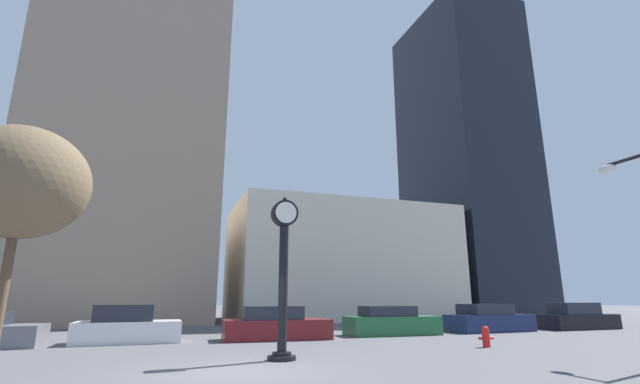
% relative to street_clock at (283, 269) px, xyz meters
% --- Properties ---
extents(ground_plane, '(200.00, 200.00, 0.00)m').
position_rel_street_clock_xyz_m(ground_plane, '(-1.59, -1.51, -2.58)').
color(ground_plane, '#515156').
extents(building_tall_tower, '(13.17, 12.00, 35.69)m').
position_rel_street_clock_xyz_m(building_tall_tower, '(-6.81, 22.49, 15.26)').
color(building_tall_tower, gray).
rests_on(building_tall_tower, ground_plane).
extents(building_storefront_row, '(18.12, 12.00, 9.31)m').
position_rel_street_clock_xyz_m(building_storefront_row, '(10.59, 22.49, 2.07)').
color(building_storefront_row, beige).
rests_on(building_storefront_row, ground_plane).
extents(building_glass_modern, '(8.91, 12.00, 31.69)m').
position_rel_street_clock_xyz_m(building_glass_modern, '(24.88, 22.49, 13.26)').
color(building_glass_modern, black).
rests_on(building_glass_modern, ground_plane).
extents(street_clock, '(0.83, 0.83, 4.81)m').
position_rel_street_clock_xyz_m(street_clock, '(0.00, 0.00, 0.00)').
color(street_clock, black).
rests_on(street_clock, ground_plane).
extents(car_white, '(4.01, 1.93, 1.48)m').
position_rel_street_clock_xyz_m(car_white, '(-4.67, 6.75, -1.96)').
color(car_white, silver).
rests_on(car_white, ground_plane).
extents(car_maroon, '(4.63, 2.09, 1.40)m').
position_rel_street_clock_xyz_m(car_maroon, '(1.28, 6.20, -1.99)').
color(car_maroon, maroon).
rests_on(car_maroon, ground_plane).
extents(car_green, '(4.57, 1.89, 1.36)m').
position_rel_street_clock_xyz_m(car_green, '(7.10, 6.59, -2.00)').
color(car_green, '#236038').
rests_on(car_green, ground_plane).
extents(car_navy, '(4.77, 2.14, 1.43)m').
position_rel_street_clock_xyz_m(car_navy, '(13.03, 6.78, -1.98)').
color(car_navy, '#19234C').
rests_on(car_navy, ground_plane).
extents(car_black, '(4.68, 1.80, 1.48)m').
position_rel_street_clock_xyz_m(car_black, '(19.10, 6.65, -1.96)').
color(car_black, black).
rests_on(car_black, ground_plane).
extents(fire_hydrant_far, '(0.62, 0.27, 0.74)m').
position_rel_street_clock_xyz_m(fire_hydrant_far, '(7.86, 0.81, -2.21)').
color(fire_hydrant_far, red).
rests_on(fire_hydrant_far, ground_plane).
extents(bare_tree, '(3.35, 3.35, 6.24)m').
position_rel_street_clock_xyz_m(bare_tree, '(-7.15, 0.28, 2.13)').
color(bare_tree, brown).
rests_on(bare_tree, ground_plane).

